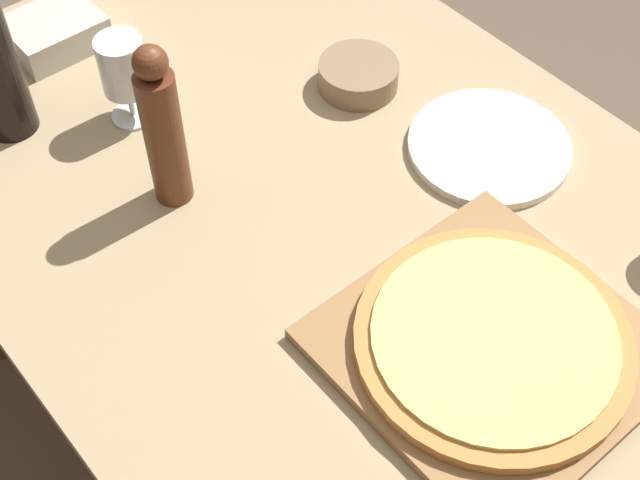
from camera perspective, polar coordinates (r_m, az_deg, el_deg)
name	(u,v)px	position (r m, az deg, el deg)	size (l,w,h in m)	color
ground_plane	(324,446)	(1.89, 0.25, -13.06)	(12.00, 12.00, 0.00)	brown
dining_table	(325,248)	(1.33, 0.34, -0.50)	(0.92, 1.41, 0.76)	#9E8966
cutting_board	(488,351)	(1.12, 10.72, -6.98)	(0.36, 0.36, 0.02)	olive
pizza	(491,342)	(1.10, 10.87, -6.42)	(0.34, 0.34, 0.02)	#BC7A3D
pepper_mill	(163,130)	(1.20, -10.02, 6.95)	(0.05, 0.05, 0.26)	#5B2D19
wine_glass	(123,68)	(1.35, -12.49, 10.70)	(0.07, 0.07, 0.14)	silver
small_bowl	(358,75)	(1.42, 2.47, 10.49)	(0.13, 0.13, 0.04)	#84664C
dinner_plate	(489,147)	(1.35, 10.77, 5.89)	(0.24, 0.24, 0.01)	silver
food_container	(55,32)	(1.55, -16.62, 12.63)	(0.15, 0.12, 0.05)	#BCB7AD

